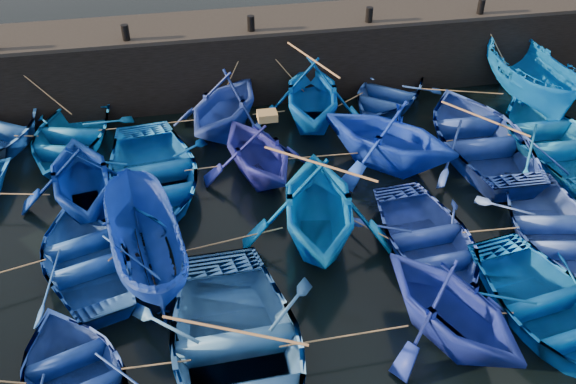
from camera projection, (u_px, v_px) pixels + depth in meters
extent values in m
plane|color=black|center=(314.00, 296.00, 14.97)|extent=(120.00, 120.00, 0.00)
cube|color=black|center=(249.00, 58.00, 22.50)|extent=(26.00, 2.50, 2.50)
cube|color=black|center=(247.00, 22.00, 21.72)|extent=(26.00, 2.50, 0.12)
cylinder|color=black|center=(125.00, 33.00, 20.22)|extent=(0.24, 0.24, 0.50)
cylinder|color=black|center=(251.00, 23.00, 20.83)|extent=(0.24, 0.24, 0.50)
cylinder|color=black|center=(369.00, 15.00, 21.43)|extent=(0.24, 0.24, 0.50)
cylinder|color=black|center=(481.00, 6.00, 22.04)|extent=(0.24, 0.24, 0.50)
imported|color=#0A58A1|center=(69.00, 135.00, 19.82)|extent=(4.28, 5.24, 0.95)
imported|color=#213EA0|center=(224.00, 104.00, 20.28)|extent=(5.01, 5.17, 2.08)
imported|color=blue|center=(312.00, 93.00, 20.68)|extent=(4.44, 4.91, 2.26)
imported|color=#1F4594|center=(388.00, 93.00, 22.10)|extent=(5.10, 5.29, 0.89)
imported|color=#0358B9|center=(531.00, 79.00, 21.69)|extent=(2.01, 5.33, 2.06)
imported|color=navy|center=(81.00, 176.00, 17.07)|extent=(4.07, 4.52, 2.10)
imported|color=blue|center=(153.00, 174.00, 18.00)|extent=(4.37, 5.70, 1.10)
imported|color=navy|center=(258.00, 150.00, 18.25)|extent=(4.04, 4.39, 1.93)
imported|color=#0F34D1|center=(389.00, 133.00, 18.67)|extent=(5.63, 5.60, 2.25)
imported|color=navy|center=(481.00, 136.00, 19.56)|extent=(4.20, 5.78, 1.18)
imported|color=blue|center=(553.00, 139.00, 19.48)|extent=(3.93, 5.43, 1.11)
imported|color=#1A499C|center=(86.00, 258.00, 15.37)|extent=(4.22, 5.03, 0.90)
imported|color=navy|center=(145.00, 246.00, 15.09)|extent=(2.39, 4.66, 1.72)
imported|color=blue|center=(318.00, 204.00, 15.88)|extent=(4.52, 5.03, 2.35)
imported|color=#2340A8|center=(428.00, 240.00, 15.88)|extent=(3.51, 4.69, 0.93)
imported|color=blue|center=(551.00, 226.00, 16.31)|extent=(3.90, 4.92, 0.92)
imported|color=navy|center=(75.00, 380.00, 12.56)|extent=(4.19, 4.94, 0.87)
imported|color=#2F69B6|center=(236.00, 352.00, 12.91)|extent=(4.30, 5.91, 1.20)
imported|color=navy|center=(452.00, 305.00, 13.38)|extent=(4.59, 4.86, 2.02)
imported|color=#0455BB|center=(551.00, 309.00, 13.99)|extent=(4.06, 5.18, 0.98)
cube|color=olive|center=(267.00, 116.00, 17.65)|extent=(0.54, 0.43, 0.23)
cylinder|color=tan|center=(26.00, 136.00, 19.64)|extent=(0.74, 0.20, 0.04)
cylinder|color=tan|center=(148.00, 125.00, 20.17)|extent=(3.05, 0.12, 0.04)
cylinder|color=tan|center=(269.00, 113.00, 20.80)|extent=(1.06, 0.06, 0.04)
cylinder|color=tan|center=(351.00, 99.00, 21.53)|extent=(1.08, 0.77, 0.04)
cylinder|color=tan|center=(458.00, 91.00, 22.00)|extent=(2.90, 1.01, 0.04)
cylinder|color=tan|center=(16.00, 194.00, 17.26)|extent=(1.82, 0.44, 0.04)
cylinder|color=tan|center=(119.00, 182.00, 17.69)|extent=(0.07, 0.45, 0.04)
cylinder|color=tan|center=(206.00, 168.00, 18.25)|extent=(1.21, 0.08, 0.04)
cylinder|color=tan|center=(323.00, 156.00, 18.75)|extent=(2.06, 0.13, 0.04)
cylinder|color=tan|center=(434.00, 143.00, 19.30)|extent=(1.23, 0.19, 0.04)
cylinder|color=tan|center=(517.00, 138.00, 19.54)|extent=(0.36, 0.56, 0.04)
cylinder|color=tan|center=(2.00, 272.00, 14.83)|extent=(1.93, 0.55, 0.04)
cylinder|color=tan|center=(116.00, 255.00, 15.29)|extent=(0.37, 0.35, 0.04)
cylinder|color=tan|center=(235.00, 239.00, 15.76)|extent=(2.47, 0.45, 0.04)
cylinder|color=tan|center=(372.00, 230.00, 16.04)|extent=(0.82, 1.05, 0.04)
cylinder|color=tan|center=(491.00, 230.00, 16.05)|extent=(1.47, 0.12, 0.04)
cylinder|color=tan|center=(156.00, 365.00, 12.71)|extent=(1.37, 0.08, 0.04)
cylinder|color=tan|center=(345.00, 336.00, 13.30)|extent=(2.77, 0.07, 0.04)
cylinder|color=tan|center=(501.00, 313.00, 13.80)|extent=(0.56, 0.12, 0.04)
cylinder|color=tan|center=(34.00, 84.00, 20.20)|extent=(1.99, 0.68, 2.10)
cylinder|color=tan|center=(236.00, 66.00, 21.21)|extent=(1.24, 0.60, 2.09)
cylinder|color=tan|center=(278.00, 62.00, 21.43)|extent=(1.70, 0.57, 2.09)
cylinder|color=tan|center=(374.00, 50.00, 22.24)|extent=(0.57, 0.25, 2.08)
cylinder|color=tan|center=(497.00, 46.00, 22.51)|extent=(1.26, 0.82, 2.09)
cylinder|color=#99724C|center=(313.00, 60.00, 19.99)|extent=(1.08, 2.84, 0.06)
cylinder|color=#99724C|center=(484.00, 118.00, 19.20)|extent=(1.77, 2.49, 0.06)
cylinder|color=#99724C|center=(319.00, 164.00, 15.16)|extent=(2.34, 1.97, 0.06)
cylinder|color=#99724C|center=(234.00, 331.00, 12.53)|extent=(2.74, 1.32, 0.06)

